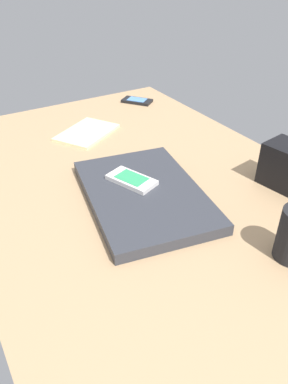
# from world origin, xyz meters

# --- Properties ---
(desk_surface) EXTENTS (1.20, 0.80, 0.03)m
(desk_surface) POSITION_xyz_m (0.00, 0.00, 0.01)
(desk_surface) COLOR tan
(desk_surface) RESTS_ON ground
(laptop_closed) EXTENTS (0.40, 0.31, 0.03)m
(laptop_closed) POSITION_xyz_m (0.07, -0.03, 0.04)
(laptop_closed) COLOR #33353D
(laptop_closed) RESTS_ON desk_surface
(cell_phone_on_laptop) EXTENTS (0.13, 0.09, 0.01)m
(cell_phone_on_laptop) POSITION_xyz_m (0.03, -0.04, 0.06)
(cell_phone_on_laptop) COLOR silver
(cell_phone_on_laptop) RESTS_ON laptop_closed
(cell_phone_on_desk) EXTENTS (0.12, 0.11, 0.01)m
(cell_phone_on_desk) POSITION_xyz_m (-0.47, 0.27, 0.04)
(cell_phone_on_desk) COLOR black
(cell_phone_on_desk) RESTS_ON desk_surface
(notepad) EXTENTS (0.20, 0.22, 0.01)m
(notepad) POSITION_xyz_m (-0.32, 0.00, 0.03)
(notepad) COLOR #F2EDB2
(notepad) RESTS_ON desk_surface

